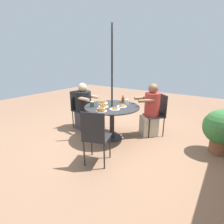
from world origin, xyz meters
name	(u,v)px	position (x,y,z in m)	size (l,w,h in m)	color
ground_plane	(112,138)	(0.00, 0.00, 0.00)	(12.00, 12.00, 0.00)	#8C664C
patio_table	(112,112)	(0.00, 0.00, 0.60)	(1.18, 1.18, 0.74)	#28282B
umbrella_pole	(112,86)	(0.00, 0.00, 1.18)	(0.04, 0.04, 2.36)	black
patio_chair_north	(80,107)	(-0.09, -1.06, 0.54)	(0.44, 0.44, 0.95)	#232326
diner_north	(84,109)	(-0.08, -0.89, 0.52)	(0.42, 0.57, 1.15)	#3D3D42
patio_chair_east	(95,135)	(1.00, 0.37, 0.54)	(0.52, 0.52, 0.95)	#232326
patio_chair_south	(158,112)	(-0.77, 0.74, 0.54)	(0.57, 0.57, 0.95)	#232326
diner_south	(151,112)	(-0.64, 0.62, 0.55)	(0.59, 0.58, 1.20)	beige
pancake_plate_a	(122,106)	(-0.09, 0.19, 0.75)	(0.21, 0.21, 0.05)	white
pancake_plate_b	(104,106)	(0.13, -0.13, 0.76)	(0.21, 0.21, 0.06)	white
pancake_plate_c	(103,102)	(-0.10, -0.32, 0.76)	(0.21, 0.21, 0.07)	white
pancake_plate_d	(101,110)	(0.43, 0.04, 0.77)	(0.21, 0.21, 0.08)	white
pancake_plate_e	(115,109)	(0.16, 0.18, 0.75)	(0.21, 0.21, 0.05)	white
syrup_bottle	(123,100)	(-0.43, 0.01, 0.80)	(0.09, 0.07, 0.16)	brown
coffee_cup	(92,104)	(0.27, -0.32, 0.79)	(0.09, 0.09, 0.11)	#33513D
drinking_glass_a	(127,102)	(-0.31, 0.19, 0.80)	(0.08, 0.08, 0.12)	silver
potted_shrub	(221,129)	(-0.60, 2.01, 0.49)	(0.64, 0.64, 0.84)	brown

